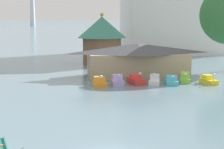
{
  "coord_description": "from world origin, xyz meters",
  "views": [
    {
      "loc": [
        -3.08,
        -22.77,
        8.85
      ],
      "look_at": [
        2.4,
        17.01,
        2.75
      ],
      "focal_mm": 61.02,
      "sensor_mm": 36.0,
      "label": 1
    }
  ],
  "objects": [
    {
      "name": "pedal_boat_lavender",
      "position": [
        4.3,
        25.52,
        0.55
      ],
      "size": [
        1.48,
        2.31,
        1.66
      ],
      "rotation": [
        0.0,
        0.0,
        -1.58
      ],
      "color": "#B299D8",
      "rests_on": "ground"
    },
    {
      "name": "pedal_boat_yellow",
      "position": [
        16.57,
        25.19,
        0.47
      ],
      "size": [
        1.76,
        3.08,
        1.61
      ],
      "rotation": [
        0.0,
        0.0,
        -1.41
      ],
      "color": "yellow",
      "rests_on": "ground"
    },
    {
      "name": "boathouse",
      "position": [
        8.42,
        32.62,
        2.6
      ],
      "size": [
        15.79,
        7.01,
        4.96
      ],
      "color": "tan",
      "rests_on": "ground"
    },
    {
      "name": "background_building_block",
      "position": [
        24.02,
        68.82,
        12.41
      ],
      "size": [
        22.68,
        18.29,
        24.78
      ],
      "color": "silver",
      "rests_on": "ground"
    },
    {
      "name": "pedal_boat_lime",
      "position": [
        13.84,
        26.69,
        0.54
      ],
      "size": [
        2.06,
        3.0,
        1.5
      ],
      "rotation": [
        0.0,
        0.0,
        -1.86
      ],
      "color": "#8CCC3F",
      "rests_on": "ground"
    },
    {
      "name": "pedal_boat_white",
      "position": [
        9.37,
        25.9,
        0.5
      ],
      "size": [
        2.16,
        2.97,
        1.61
      ],
      "rotation": [
        0.0,
        0.0,
        -1.89
      ],
      "color": "white",
      "rests_on": "ground"
    },
    {
      "name": "pedal_boat_cyan",
      "position": [
        11.48,
        25.18,
        0.46
      ],
      "size": [
        1.99,
        2.74,
        1.4
      ],
      "rotation": [
        0.0,
        0.0,
        -1.75
      ],
      "color": "#4CB7CC",
      "rests_on": "ground"
    },
    {
      "name": "pedal_boat_orange",
      "position": [
        1.93,
        25.29,
        0.49
      ],
      "size": [
        1.74,
        2.54,
        1.59
      ],
      "rotation": [
        0.0,
        0.0,
        -1.52
      ],
      "color": "orange",
      "rests_on": "ground"
    },
    {
      "name": "pedal_boat_red",
      "position": [
        6.9,
        26.1,
        0.53
      ],
      "size": [
        2.2,
        3.14,
        1.76
      ],
      "rotation": [
        0.0,
        0.0,
        -1.33
      ],
      "color": "red",
      "rests_on": "ground"
    },
    {
      "name": "green_roof_pavilion",
      "position": [
        4.86,
        48.7,
        4.98
      ],
      "size": [
        9.17,
        9.17,
        9.6
      ],
      "color": "brown",
      "rests_on": "ground"
    }
  ]
}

